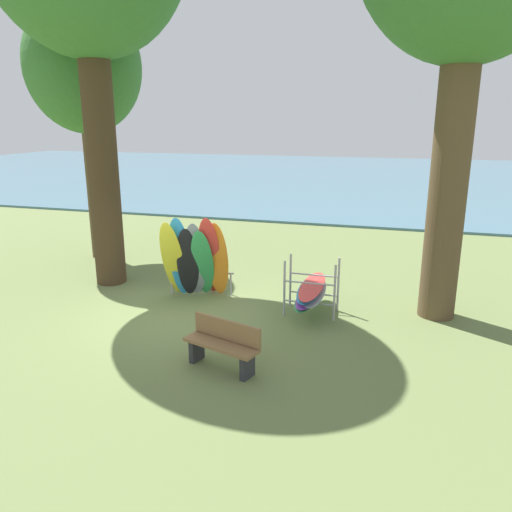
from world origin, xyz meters
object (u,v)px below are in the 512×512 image
Objects in this scene: board_storage_rack at (311,291)px; park_bench at (223,344)px; tree_mid_behind at (84,68)px; leaning_board_pile at (195,260)px.

board_storage_rack is 1.46× the size of park_bench.
tree_mid_behind reaches higher than board_storage_rack.
leaning_board_pile reaches higher than park_bench.
park_bench is (6.27, -5.75, -5.15)m from tree_mid_behind.
leaning_board_pile is 2.87m from board_storage_rack.
tree_mid_behind reaches higher than leaning_board_pile.
tree_mid_behind is 9.94m from park_bench.
tree_mid_behind is at bearing 158.99° from board_storage_rack.
tree_mid_behind is 3.55× the size of board_storage_rack.
tree_mid_behind is 6.95m from leaning_board_pile.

